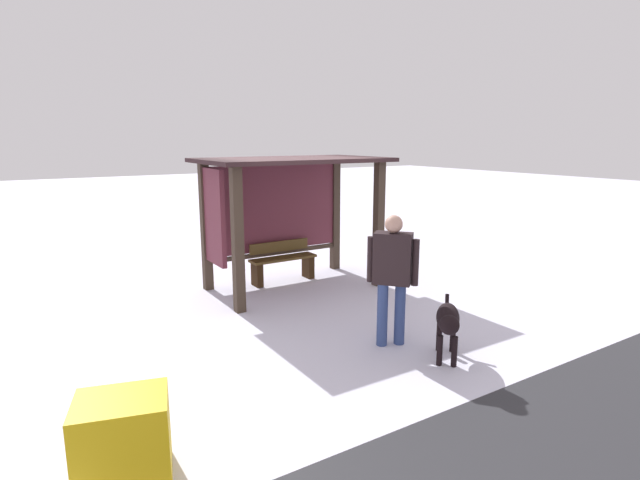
{
  "coord_description": "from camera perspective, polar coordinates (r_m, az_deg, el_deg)",
  "views": [
    {
      "loc": [
        -4.29,
        -7.71,
        2.68
      ],
      "look_at": [
        0.33,
        -0.37,
        0.91
      ],
      "focal_mm": 28.07,
      "sensor_mm": 36.0,
      "label": 1
    }
  ],
  "objects": [
    {
      "name": "dog",
      "position": [
        6.31,
        14.37,
        -8.94
      ],
      "size": [
        0.76,
        0.77,
        0.71
      ],
      "color": "black",
      "rests_on": "ground"
    },
    {
      "name": "person_walking",
      "position": [
        6.49,
        8.26,
        -3.33
      ],
      "size": [
        0.5,
        0.57,
        1.73
      ],
      "color": "black",
      "rests_on": "ground"
    },
    {
      "name": "bench_left_inside",
      "position": [
        9.49,
        -4.28,
        -2.57
      ],
      "size": [
        1.29,
        0.34,
        0.76
      ],
      "color": "brown",
      "rests_on": "ground"
    },
    {
      "name": "ground_plane",
      "position": [
        9.22,
        -2.97,
        -5.35
      ],
      "size": [
        60.0,
        60.0,
        0.0
      ],
      "primitive_type": "plane",
      "color": "white"
    },
    {
      "name": "bus_shelter",
      "position": [
        9.04,
        -4.57,
        5.21
      ],
      "size": [
        3.22,
        1.9,
        2.34
      ],
      "color": "#3C2F24",
      "rests_on": "ground"
    },
    {
      "name": "grit_bin",
      "position": [
        4.49,
        -21.5,
        -20.49
      ],
      "size": [
        0.82,
        0.73,
        0.71
      ],
      "primitive_type": "cube",
      "rotation": [
        0.0,
        0.0,
        -0.27
      ],
      "color": "yellow",
      "rests_on": "ground"
    }
  ]
}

